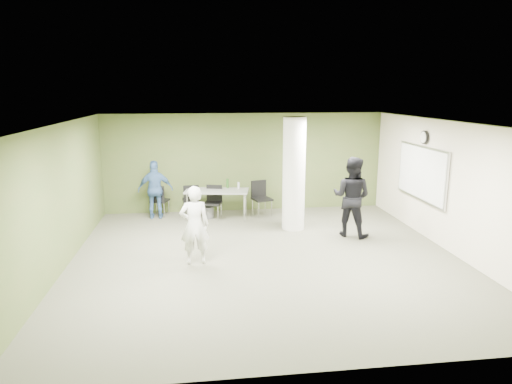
{
  "coord_description": "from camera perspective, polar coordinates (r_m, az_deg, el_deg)",
  "views": [
    {
      "loc": [
        -1.35,
        -8.9,
        3.41
      ],
      "look_at": [
        -0.08,
        1.0,
        1.19
      ],
      "focal_mm": 32.0,
      "sensor_mm": 36.0,
      "label": 1
    }
  ],
  "objects": [
    {
      "name": "woman_white",
      "position": [
        9.17,
        -7.69,
        -4.14
      ],
      "size": [
        0.61,
        0.43,
        1.6
      ],
      "primitive_type": "imported",
      "rotation": [
        0.0,
        0.0,
        3.22
      ],
      "color": "silver",
      "rests_on": "floor"
    },
    {
      "name": "wastebasket",
      "position": [
        12.54,
        -5.94,
        -2.57
      ],
      "size": [
        0.28,
        0.28,
        0.32
      ],
      "primitive_type": "cylinder",
      "color": "#4C4C4C",
      "rests_on": "floor"
    },
    {
      "name": "chair_table_right",
      "position": [
        12.72,
        0.58,
        -0.4
      ],
      "size": [
        0.61,
        0.61,
        0.97
      ],
      "rotation": [
        0.0,
        0.0,
        0.32
      ],
      "color": "black",
      "rests_on": "floor"
    },
    {
      "name": "chair_table_left",
      "position": [
        12.43,
        -5.35,
        -0.93
      ],
      "size": [
        0.56,
        0.56,
        0.91
      ],
      "rotation": [
        0.0,
        0.0,
        -0.28
      ],
      "color": "black",
      "rests_on": "floor"
    },
    {
      "name": "floor",
      "position": [
        9.63,
        1.23,
        -8.24
      ],
      "size": [
        8.0,
        8.0,
        0.0
      ],
      "primitive_type": "plane",
      "color": "#4D4D3D",
      "rests_on": "ground"
    },
    {
      "name": "wall_left",
      "position": [
        9.5,
        -23.34,
        -0.74
      ],
      "size": [
        0.02,
        8.0,
        2.8
      ],
      "primitive_type": "cube",
      "color": "#485D2C",
      "rests_on": "floor"
    },
    {
      "name": "chair_back_right",
      "position": [
        12.8,
        -8.14,
        -0.68
      ],
      "size": [
        0.48,
        0.48,
        0.88
      ],
      "rotation": [
        0.0,
        0.0,
        3.25
      ],
      "color": "black",
      "rests_on": "floor"
    },
    {
      "name": "whiteboard",
      "position": [
        11.55,
        19.96,
        2.25
      ],
      "size": [
        0.05,
        2.3,
        1.3
      ],
      "color": "silver",
      "rests_on": "wall_right_cream"
    },
    {
      "name": "wall_clock",
      "position": [
        11.44,
        20.28,
        6.44
      ],
      "size": [
        0.06,
        0.32,
        0.32
      ],
      "color": "black",
      "rests_on": "wall_right_cream"
    },
    {
      "name": "wall_back",
      "position": [
        13.12,
        -1.35,
        3.71
      ],
      "size": [
        8.0,
        2.8,
        0.02
      ],
      "primitive_type": "cube",
      "rotation": [
        1.57,
        0.0,
        0.0
      ],
      "color": "#485D2C",
      "rests_on": "floor"
    },
    {
      "name": "wall_right_cream",
      "position": [
        10.58,
        23.23,
        0.54
      ],
      "size": [
        0.02,
        8.0,
        2.8
      ],
      "primitive_type": "cube",
      "color": "beige",
      "rests_on": "floor"
    },
    {
      "name": "man_black",
      "position": [
        11.04,
        11.85,
        -0.59
      ],
      "size": [
        1.18,
        1.13,
        1.91
      ],
      "primitive_type": "imported",
      "rotation": [
        0.0,
        0.0,
        2.51
      ],
      "color": "black",
      "rests_on": "floor"
    },
    {
      "name": "chair_back_left",
      "position": [
        12.85,
        -12.07,
        -0.77
      ],
      "size": [
        0.55,
        0.55,
        0.89
      ],
      "rotation": [
        0.0,
        0.0,
        2.84
      ],
      "color": "black",
      "rests_on": "floor"
    },
    {
      "name": "ceiling",
      "position": [
        9.02,
        1.31,
        8.64
      ],
      "size": [
        8.0,
        8.0,
        0.0
      ],
      "primitive_type": "plane",
      "rotation": [
        3.14,
        0.0,
        0.0
      ],
      "color": "white",
      "rests_on": "wall_back"
    },
    {
      "name": "folding_table",
      "position": [
        12.33,
        -4.86,
        0.03
      ],
      "size": [
        1.79,
        1.01,
        1.05
      ],
      "rotation": [
        0.0,
        0.0,
        -0.17
      ],
      "color": "gray",
      "rests_on": "floor"
    },
    {
      "name": "column",
      "position": [
        11.33,
        4.76,
        2.26
      ],
      "size": [
        0.56,
        0.56,
        2.8
      ],
      "primitive_type": "cylinder",
      "color": "silver",
      "rests_on": "floor"
    },
    {
      "name": "man_blue",
      "position": [
        12.63,
        -12.45,
        0.28
      ],
      "size": [
        0.94,
        0.41,
        1.59
      ],
      "primitive_type": "imported",
      "rotation": [
        0.0,
        0.0,
        3.16
      ],
      "color": "#3C6096",
      "rests_on": "floor"
    }
  ]
}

